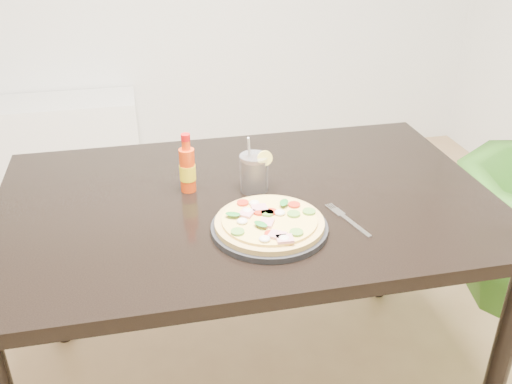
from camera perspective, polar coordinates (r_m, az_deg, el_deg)
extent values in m
cube|color=black|center=(1.63, -0.89, -1.15)|extent=(1.40, 0.90, 0.04)
cylinder|color=black|center=(1.80, 23.21, -15.47)|extent=(0.06, 0.06, 0.71)
cylinder|color=black|center=(2.17, -19.92, -6.54)|extent=(0.06, 0.06, 0.71)
cylinder|color=black|center=(2.32, 12.88, -2.93)|extent=(0.06, 0.06, 0.71)
cylinder|color=black|center=(1.46, 1.35, -3.63)|extent=(0.30, 0.30, 0.02)
cylinder|color=tan|center=(1.46, 1.36, -3.13)|extent=(0.28, 0.28, 0.01)
cylinder|color=#DBBD5F|center=(1.45, 1.36, -2.78)|extent=(0.24, 0.24, 0.01)
cube|color=#CB7F86|center=(1.42, 1.05, -3.08)|extent=(0.05, 0.05, 0.01)
cube|color=#CB7F86|center=(1.46, -0.93, -2.12)|extent=(0.05, 0.05, 0.01)
cube|color=#CB7F86|center=(1.49, 0.34, -1.61)|extent=(0.04, 0.03, 0.01)
cube|color=#CB7F86|center=(1.36, 2.90, -4.70)|extent=(0.04, 0.04, 0.01)
cube|color=#CB7F86|center=(1.38, 2.14, -4.33)|extent=(0.05, 0.05, 0.01)
cylinder|color=#AD2312|center=(1.38, 1.49, -4.24)|extent=(0.03, 0.03, 0.01)
cylinder|color=#AD2312|center=(1.47, 0.34, -2.01)|extent=(0.03, 0.03, 0.01)
cylinder|color=#AD2312|center=(1.51, 3.84, -1.28)|extent=(0.03, 0.03, 0.01)
cylinder|color=#AD2312|center=(1.47, 1.51, -2.00)|extent=(0.03, 0.03, 0.01)
cylinder|color=#AD2312|center=(1.51, -1.33, -1.09)|extent=(0.03, 0.03, 0.01)
cylinder|color=#4F852C|center=(1.46, 3.79, -2.21)|extent=(0.03, 0.03, 0.01)
cylinder|color=#4F852C|center=(1.39, -1.85, -4.00)|extent=(0.03, 0.03, 0.01)
cylinder|color=#4F852C|center=(1.48, 5.33, -1.96)|extent=(0.03, 0.03, 0.01)
cylinder|color=#4F852C|center=(1.39, 4.06, -4.06)|extent=(0.03, 0.03, 0.01)
cylinder|color=#4F852C|center=(1.47, 1.15, -2.12)|extent=(0.03, 0.03, 0.01)
ellipsoid|color=beige|center=(1.47, 2.40, -2.07)|extent=(0.03, 0.03, 0.01)
ellipsoid|color=beige|center=(1.47, -0.87, -1.88)|extent=(0.03, 0.03, 0.01)
ellipsoid|color=beige|center=(1.36, 2.83, -4.68)|extent=(0.03, 0.03, 0.01)
ellipsoid|color=beige|center=(1.51, -0.17, -1.11)|extent=(0.03, 0.03, 0.01)
ellipsoid|color=beige|center=(1.36, 0.86, -4.70)|extent=(0.03, 0.03, 0.01)
ellipsoid|color=beige|center=(1.43, -1.38, -2.93)|extent=(0.03, 0.03, 0.01)
ellipsoid|color=#1A7021|center=(1.45, -2.32, -2.21)|extent=(0.05, 0.04, 0.00)
ellipsoid|color=#1A7021|center=(1.50, 2.81, -1.04)|extent=(0.04, 0.05, 0.00)
ellipsoid|color=#1A7021|center=(1.41, 0.47, -3.20)|extent=(0.04, 0.05, 0.00)
cylinder|color=red|center=(1.64, -6.86, 2.18)|extent=(0.06, 0.06, 0.13)
cylinder|color=yellow|center=(1.64, -6.85, 1.97)|extent=(0.05, 0.05, 0.05)
cylinder|color=red|center=(1.61, -7.02, 4.69)|extent=(0.02, 0.02, 0.03)
cylinder|color=red|center=(1.60, -7.07, 5.45)|extent=(0.03, 0.03, 0.02)
cylinder|color=black|center=(1.64, -0.20, 1.74)|extent=(0.08, 0.08, 0.09)
cylinder|color=silver|center=(1.64, -0.20, 1.95)|extent=(0.08, 0.08, 0.11)
cylinder|color=#F2E059|center=(1.60, 0.89, 3.39)|extent=(0.04, 0.01, 0.04)
cylinder|color=#B2B2B7|center=(1.63, -0.62, 3.05)|extent=(0.03, 0.06, 0.17)
cube|color=silver|center=(1.50, 9.94, -3.37)|extent=(0.04, 0.12, 0.00)
cube|color=silver|center=(1.56, 8.20, -2.02)|extent=(0.03, 0.04, 0.00)
cube|color=silver|center=(1.58, 7.24, -1.57)|extent=(0.01, 0.03, 0.00)
cube|color=silver|center=(1.58, 7.42, -1.52)|extent=(0.01, 0.03, 0.00)
cube|color=silver|center=(1.58, 7.60, -1.47)|extent=(0.01, 0.03, 0.00)
cube|color=silver|center=(1.59, 7.78, -1.41)|extent=(0.01, 0.03, 0.00)
cube|color=white|center=(3.47, -23.28, 4.16)|extent=(1.40, 0.34, 0.50)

